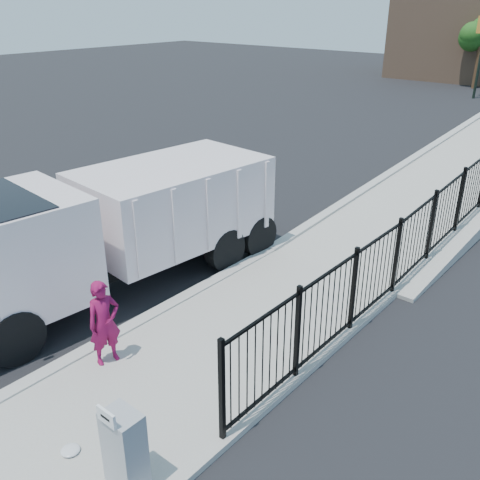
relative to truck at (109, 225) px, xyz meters
The scene contains 9 objects.
ground 2.41m from the truck, ahead, with size 120.00×120.00×0.00m, color black.
sidewalk 4.51m from the truck, 29.25° to the right, with size 3.55×12.00×0.12m, color #9E998E.
curb 3.13m from the truck, 49.49° to the right, with size 0.30×12.00×0.16m, color #ADAAA3.
truck is the anchor object (origin of this frame).
worker 3.15m from the truck, 40.26° to the right, with size 0.61×0.40×1.68m, color maroon.
utility_cabinet 6.10m from the truck, 36.28° to the right, with size 0.55×0.40×1.25m, color gray.
arrow_sign 6.17m from the truck, 37.93° to the right, with size 0.35×0.04×0.22m, color white.
debris 5.52m from the truck, 45.23° to the right, with size 0.29×0.29×0.07m, color silver.
building 44.59m from the truck, 99.35° to the left, with size 10.00×10.00×8.00m, color #8C664C.
Camera 1 is at (7.83, -6.70, 6.40)m, focal length 40.00 mm.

